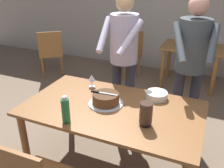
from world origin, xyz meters
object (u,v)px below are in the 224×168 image
(plate_stack, at_px, (157,95))
(background_table, at_px, (191,55))
(cake_knife, at_px, (99,92))
(hurricane_lamp, at_px, (146,114))
(water_bottle, at_px, (66,111))
(person_cutting_cake, at_px, (123,52))
(person_standing_beside, at_px, (191,60))
(main_dining_table, at_px, (112,116))
(cake_on_platter, at_px, (106,99))
(background_chair_0, at_px, (51,51))
(background_chair_2, at_px, (129,53))
(wine_glass_near, at_px, (92,78))

(plate_stack, xyz_separation_m, background_table, (0.10, 2.11, -0.21))
(cake_knife, relative_size, hurricane_lamp, 1.29)
(water_bottle, distance_m, person_cutting_cake, 1.11)
(water_bottle, relative_size, person_standing_beside, 0.15)
(main_dining_table, xyz_separation_m, cake_knife, (-0.15, 0.02, 0.22))
(cake_on_platter, relative_size, water_bottle, 1.36)
(main_dining_table, relative_size, background_table, 1.68)
(cake_on_platter, bearing_deg, background_chair_0, 137.66)
(hurricane_lamp, distance_m, background_chair_2, 2.81)
(person_standing_beside, distance_m, background_table, 1.80)
(plate_stack, relative_size, background_chair_2, 0.24)
(cake_knife, distance_m, person_cutting_cake, 0.70)
(background_table, distance_m, background_chair_0, 2.62)
(cake_on_platter, height_order, background_chair_2, background_chair_2)
(water_bottle, bearing_deg, background_table, 76.27)
(cake_on_platter, distance_m, background_chair_0, 2.77)
(cake_on_platter, height_order, person_cutting_cake, person_cutting_cake)
(person_cutting_cake, bearing_deg, person_standing_beside, 2.30)
(water_bottle, height_order, background_table, water_bottle)
(hurricane_lamp, relative_size, background_chair_2, 0.23)
(cake_on_platter, bearing_deg, cake_knife, -176.66)
(main_dining_table, height_order, wine_glass_near, wine_glass_near)
(person_standing_beside, distance_m, background_chair_2, 2.20)
(person_standing_beside, relative_size, background_chair_2, 1.91)
(water_bottle, bearing_deg, plate_stack, 50.71)
(cake_knife, xyz_separation_m, background_table, (0.59, 2.43, -0.29))
(plate_stack, xyz_separation_m, background_chair_2, (-1.04, 2.07, -0.29))
(background_chair_0, bearing_deg, plate_stack, -32.17)
(wine_glass_near, bearing_deg, main_dining_table, -39.67)
(main_dining_table, distance_m, person_cutting_cake, 0.83)
(cake_knife, distance_m, hurricane_lamp, 0.56)
(person_standing_beside, xyz_separation_m, background_chair_2, (-1.29, 1.68, -0.58))
(wine_glass_near, distance_m, water_bottle, 0.73)
(background_chair_0, bearing_deg, water_bottle, -50.73)
(cake_knife, bearing_deg, background_table, 76.33)
(background_table, bearing_deg, person_standing_beside, -84.92)
(main_dining_table, distance_m, wine_glass_near, 0.54)
(person_cutting_cake, height_order, background_chair_0, person_cutting_cake)
(background_chair_0, bearing_deg, background_chair_2, 20.35)
(background_chair_0, bearing_deg, person_standing_beside, -23.15)
(wine_glass_near, xyz_separation_m, person_cutting_cake, (0.23, 0.37, 0.22))
(wine_glass_near, xyz_separation_m, water_bottle, (0.13, -0.71, 0.01))
(cake_knife, relative_size, plate_stack, 1.23)
(cake_on_platter, relative_size, plate_stack, 1.55)
(hurricane_lamp, relative_size, background_table, 0.21)
(background_chair_2, bearing_deg, background_chair_0, -159.65)
(cake_knife, xyz_separation_m, hurricane_lamp, (0.52, -0.19, -0.01))
(cake_on_platter, bearing_deg, background_chair_2, 104.50)
(plate_stack, xyz_separation_m, person_standing_beside, (0.25, 0.39, 0.29))
(person_cutting_cake, relative_size, background_chair_2, 1.91)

